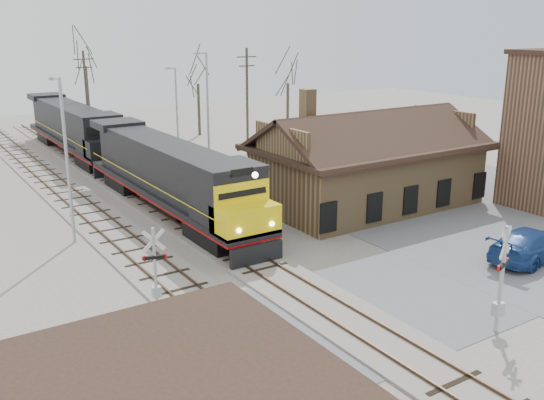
{
  "coord_description": "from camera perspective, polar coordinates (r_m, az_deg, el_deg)",
  "views": [
    {
      "loc": [
        -14.98,
        -17.71,
        11.79
      ],
      "look_at": [
        2.37,
        9.0,
        2.57
      ],
      "focal_mm": 40.0,
      "sensor_mm": 36.0,
      "label": 1
    }
  ],
  "objects": [
    {
      "name": "ground",
      "position": [
        26.02,
        6.56,
        -10.91
      ],
      "size": [
        140.0,
        140.0,
        0.0
      ],
      "primitive_type": "plane",
      "color": "#9D988E",
      "rests_on": "ground"
    },
    {
      "name": "locomotive_trailing",
      "position": [
        59.38,
        -18.1,
        6.39
      ],
      "size": [
        3.25,
        21.75,
        4.57
      ],
      "color": "black",
      "rests_on": "ground"
    },
    {
      "name": "tree_e",
      "position": [
        67.17,
        1.51,
        11.71
      ],
      "size": [
        3.79,
        3.79,
        9.28
      ],
      "color": "#382D23",
      "rests_on": "ground"
    },
    {
      "name": "tree_d",
      "position": [
        67.52,
        -7.0,
        11.57
      ],
      "size": [
        3.75,
        3.75,
        9.19
      ],
      "color": "#382D23",
      "rests_on": "ground"
    },
    {
      "name": "parked_car",
      "position": [
        34.27,
        23.21,
        -3.85
      ],
      "size": [
        6.04,
        3.07,
        1.68
      ],
      "primitive_type": "imported",
      "rotation": [
        0.0,
        0.0,
        1.7
      ],
      "color": "navy",
      "rests_on": "ground"
    },
    {
      "name": "track_main",
      "position": [
        37.84,
        -7.99,
        -2.07
      ],
      "size": [
        3.4,
        90.0,
        0.24
      ],
      "color": "#9D988E",
      "rests_on": "ground"
    },
    {
      "name": "streetlight_b",
      "position": [
        47.87,
        -6.13,
        8.46
      ],
      "size": [
        0.25,
        2.04,
        9.83
      ],
      "color": "#A5A8AD",
      "rests_on": "ground"
    },
    {
      "name": "depot",
      "position": [
        41.21,
        8.99,
        2.79
      ],
      "size": [
        15.2,
        9.31,
        7.9
      ],
      "color": "olive",
      "rests_on": "ground"
    },
    {
      "name": "streetlight_a",
      "position": [
        34.82,
        -18.85,
        4.22
      ],
      "size": [
        0.25,
        2.04,
        9.15
      ],
      "color": "#A5A8AD",
      "rests_on": "ground"
    },
    {
      "name": "utility_pole_b",
      "position": [
        63.78,
        -17.04,
        9.26
      ],
      "size": [
        2.0,
        0.24,
        9.38
      ],
      "color": "#382D23",
      "rests_on": "ground"
    },
    {
      "name": "tree_c",
      "position": [
        69.67,
        -17.24,
        12.97
      ],
      "size": [
        5.03,
        5.03,
        12.32
      ],
      "color": "#382D23",
      "rests_on": "ground"
    },
    {
      "name": "road",
      "position": [
        26.01,
        6.56,
        -10.88
      ],
      "size": [
        60.0,
        9.0,
        0.03
      ],
      "primitive_type": "cube",
      "color": "slate",
      "rests_on": "ground"
    },
    {
      "name": "utility_pole_c",
      "position": [
        56.42,
        -2.35,
        9.37
      ],
      "size": [
        2.0,
        0.24,
        9.83
      ],
      "color": "#382D23",
      "rests_on": "ground"
    },
    {
      "name": "crossbuck_far",
      "position": [
        26.24,
        -10.92,
        -6.62
      ],
      "size": [
        1.05,
        0.34,
        3.72
      ],
      "rotation": [
        0.0,
        0.0,
        2.9
      ],
      "color": "#A5A8AD",
      "rests_on": "ground"
    },
    {
      "name": "parking_lot",
      "position": [
        41.2,
        22.61,
        -1.73
      ],
      "size": [
        22.0,
        26.0,
        0.03
      ],
      "primitive_type": "cube",
      "color": "slate",
      "rests_on": "ground"
    },
    {
      "name": "crossbuck_near",
      "position": [
        25.45,
        20.74,
        -7.43
      ],
      "size": [
        1.23,
        0.5,
        4.46
      ],
      "rotation": [
        0.0,
        0.0,
        0.34
      ],
      "color": "#A5A8AD",
      "rests_on": "ground"
    },
    {
      "name": "locomotive_lead",
      "position": [
        38.89,
        -9.37,
        2.17
      ],
      "size": [
        3.25,
        21.75,
        4.83
      ],
      "color": "black",
      "rests_on": "ground"
    },
    {
      "name": "streetlight_c",
      "position": [
        55.56,
        -9.02,
        8.55
      ],
      "size": [
        0.25,
        2.04,
        8.2
      ],
      "color": "#A5A8AD",
      "rests_on": "ground"
    },
    {
      "name": "track_siding",
      "position": [
        36.29,
        -14.43,
        -3.23
      ],
      "size": [
        3.4,
        90.0,
        0.24
      ],
      "color": "#9D988E",
      "rests_on": "ground"
    }
  ]
}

